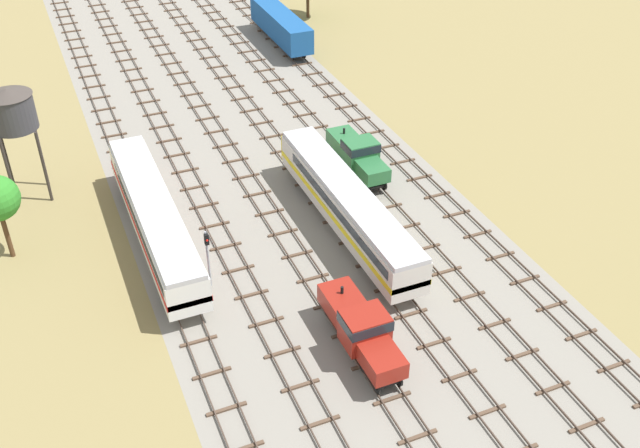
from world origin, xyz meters
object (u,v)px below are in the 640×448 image
at_px(water_tower, 11,111).
at_px(signal_post_nearest, 208,252).
at_px(diesel_railcar_far_left_mid, 155,216).
at_px(shunter_loco_centre_right_midfar, 358,153).
at_px(shunter_loco_centre_left_nearest, 362,327).
at_px(freight_boxcar_right_far, 281,25).
at_px(diesel_railcar_centre_near, 347,204).

height_order(water_tower, signal_post_nearest, water_tower).
distance_m(diesel_railcar_far_left_mid, shunter_loco_centre_right_midfar, 18.53).
bearing_deg(shunter_loco_centre_left_nearest, water_tower, 122.42).
distance_m(water_tower, signal_post_nearest, 20.48).
xyz_separation_m(diesel_railcar_far_left_mid, signal_post_nearest, (2.27, -6.19, 0.36)).
bearing_deg(water_tower, signal_post_nearest, -59.01).
bearing_deg(signal_post_nearest, freight_boxcar_right_far, 63.34).
xyz_separation_m(freight_boxcar_right_far, signal_post_nearest, (-20.45, -40.73, 0.51)).
xyz_separation_m(diesel_railcar_far_left_mid, water_tower, (-7.98, 10.89, 5.13)).
distance_m(freight_boxcar_right_far, water_tower, 39.11).
distance_m(diesel_railcar_far_left_mid, freight_boxcar_right_far, 41.34).
height_order(diesel_railcar_far_left_mid, freight_boxcar_right_far, diesel_railcar_far_left_mid).
bearing_deg(diesel_railcar_far_left_mid, shunter_loco_centre_left_nearest, -60.39).
bearing_deg(shunter_loco_centre_right_midfar, diesel_railcar_far_left_mid, -168.77).
bearing_deg(water_tower, shunter_loco_centre_left_nearest, -57.58).
relative_size(diesel_railcar_centre_near, water_tower, 2.16).
bearing_deg(diesel_railcar_far_left_mid, signal_post_nearest, -69.84).
bearing_deg(freight_boxcar_right_far, diesel_railcar_far_left_mid, -123.34).
xyz_separation_m(shunter_loco_centre_left_nearest, shunter_loco_centre_right_midfar, (9.08, 19.59, 0.00)).
distance_m(shunter_loco_centre_right_midfar, freight_boxcar_right_far, 31.27).
bearing_deg(shunter_loco_centre_left_nearest, freight_boxcar_right_far, 74.90).
bearing_deg(freight_boxcar_right_far, signal_post_nearest, -116.66).
height_order(diesel_railcar_centre_near, water_tower, water_tower).
bearing_deg(diesel_railcar_far_left_mid, shunter_loco_centre_right_midfar, 11.23).
bearing_deg(shunter_loco_centre_right_midfar, freight_boxcar_right_far, 81.63).
bearing_deg(shunter_loco_centre_left_nearest, shunter_loco_centre_right_midfar, 65.12).
xyz_separation_m(shunter_loco_centre_left_nearest, diesel_railcar_far_left_mid, (-9.08, 15.98, 0.59)).
bearing_deg(diesel_railcar_far_left_mid, water_tower, 126.25).
bearing_deg(diesel_railcar_far_left_mid, diesel_railcar_centre_near, -16.43).
distance_m(shunter_loco_centre_left_nearest, freight_boxcar_right_far, 52.33).
relative_size(shunter_loco_centre_left_nearest, diesel_railcar_centre_near, 0.41).
xyz_separation_m(water_tower, signal_post_nearest, (10.25, -17.07, -4.77)).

